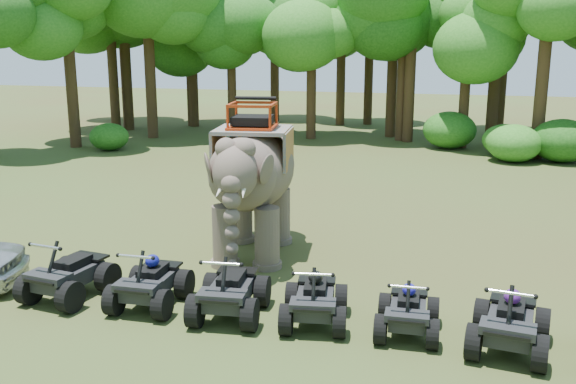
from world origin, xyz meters
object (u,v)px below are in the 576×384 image
(atv_0, at_px, (68,267))
(atv_4, at_px, (408,305))
(atv_5, at_px, (510,315))
(elephant, at_px, (253,179))
(atv_3, at_px, (315,293))
(atv_2, at_px, (230,284))
(atv_1, at_px, (150,276))

(atv_0, distance_m, atv_4, 7.20)
(atv_4, bearing_deg, atv_5, -8.51)
(elephant, height_order, atv_3, elephant)
(atv_0, bearing_deg, elephant, 60.33)
(atv_0, relative_size, atv_2, 1.01)
(atv_2, bearing_deg, atv_1, 172.95)
(atv_1, height_order, atv_5, atv_5)
(atv_2, relative_size, atv_3, 1.08)
(atv_1, distance_m, atv_2, 1.78)
(atv_0, relative_size, atv_3, 1.09)
(atv_0, xyz_separation_m, atv_2, (3.68, 0.00, -0.01))
(elephant, distance_m, atv_2, 4.11)
(elephant, bearing_deg, atv_0, -135.07)
(atv_0, distance_m, atv_2, 3.68)
(atv_0, bearing_deg, atv_2, 7.84)
(atv_1, xyz_separation_m, atv_3, (3.51, 0.06, -0.03))
(atv_0, xyz_separation_m, atv_3, (5.40, 0.11, -0.06))
(atv_2, xyz_separation_m, atv_5, (5.33, -0.09, -0.01))
(atv_3, bearing_deg, atv_0, 172.34)
(elephant, distance_m, atv_5, 7.35)
(atv_0, height_order, atv_2, atv_0)
(atv_0, xyz_separation_m, atv_5, (9.01, -0.09, -0.01))
(elephant, xyz_separation_m, atv_1, (-1.03, -3.78, -1.34))
(atv_5, bearing_deg, elephant, 154.99)
(elephant, bearing_deg, atv_3, -63.95)
(atv_3, bearing_deg, atv_4, -8.63)
(atv_3, bearing_deg, atv_2, 174.65)
(atv_4, bearing_deg, atv_3, 177.86)
(elephant, xyz_separation_m, atv_4, (4.27, -3.71, -1.41))
(atv_2, bearing_deg, elephant, 95.43)
(atv_2, bearing_deg, atv_3, -2.24)
(elephant, distance_m, atv_4, 5.83)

